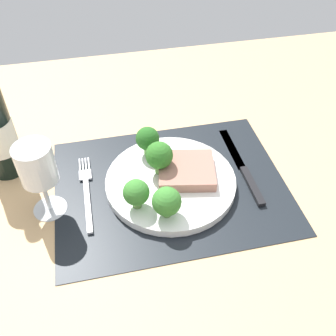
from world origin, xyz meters
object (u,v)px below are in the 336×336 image
Objects in this scene: steak at (186,170)px; wine_glass at (37,168)px; fork at (87,191)px; knife at (244,170)px; plate at (171,182)px.

steak is 0.71× the size of wine_glass.
knife is (31.00, -0.89, 0.05)cm from fork.
steak is (3.20, 0.59, 1.83)cm from plate.
fork is at bearing 176.09° from knife.
plate is 15.97cm from fork.
fork is 1.30× the size of wine_glass.
steak is at bearing 3.68° from wine_glass.
steak reaches higher than plate.
wine_glass is (-25.84, -1.66, 7.33)cm from steak.
knife is 1.56× the size of wine_glass.
fork is 12.08cm from wine_glass.
fork is (-19.10, 0.83, -2.38)cm from steak.
knife is (11.90, -0.06, -2.33)cm from steak.
plate is 15.12cm from knife.
wine_glass is at bearing -158.92° from fork.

